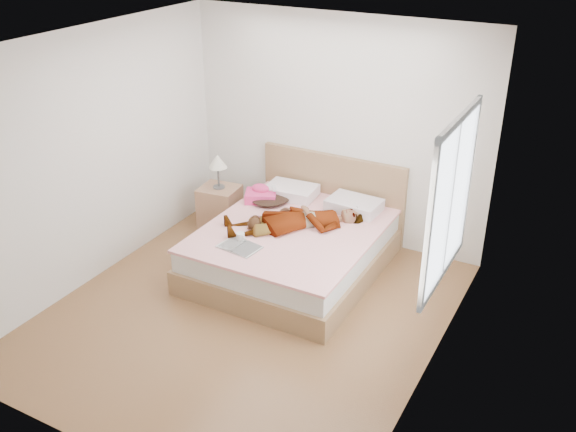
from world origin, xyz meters
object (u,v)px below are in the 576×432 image
Objects in this scene: towel at (261,194)px; coffee_mug at (241,237)px; woman at (296,216)px; plush_toy at (254,223)px; phone at (274,189)px; bed at (296,244)px; magazine at (239,247)px; nightstand at (220,205)px.

coffee_mug is (0.33, -0.96, -0.03)m from towel.
woman is 6.25× the size of plush_toy.
phone is 0.04× the size of bed.
woman is 3.46× the size of magazine.
phone is 0.82m from nightstand.
coffee_mug is 1.33m from nightstand.
phone is 0.09× the size of nightstand.
bed is at bearing -16.10° from nightstand.
phone is at bearing 141.29° from bed.
coffee_mug is (-0.33, -0.59, 0.28)m from bed.
magazine is at bearing -79.64° from plush_toy.
bed is 0.81m from towel.
towel is (-0.66, 0.37, -0.03)m from woman.
towel is 3.41× the size of coffee_mug.
towel is 0.63m from nightstand.
towel is 1.14m from magazine.
woman is 0.45m from plush_toy.
phone is at bearing 99.61° from coffee_mug.
towel is 0.45× the size of nightstand.
plush_toy is (-0.36, -0.28, -0.04)m from woman.
magazine is (0.38, -1.08, -0.07)m from towel.
magazine is at bearing -70.34° from towel.
woman is at bearing -32.77° from bed.
towel is 1.78× the size of plush_toy.
nightstand is (-0.58, -0.01, -0.26)m from towel.
nightstand is (-1.24, 0.36, -0.29)m from woman.
bed reaches higher than woman.
nightstand is at bearing 144.13° from plush_toy.
woman is 0.77m from magazine.
bed reaches higher than coffee_mug.
magazine is at bearing -119.29° from phone.
woman is 3.51× the size of towel.
magazine is 1.80× the size of plush_toy.
nightstand reaches higher than woman.
plush_toy reaches higher than magazine.
bed is at bearing 38.71° from plush_toy.
magazine is 1.45m from nightstand.
nightstand reaches higher than magazine.
plush_toy is at bearing -118.67° from phone.
bed is 1.29m from nightstand.
plush_toy is at bearing 100.36° from magazine.
phone is at bearing 3.15° from nightstand.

